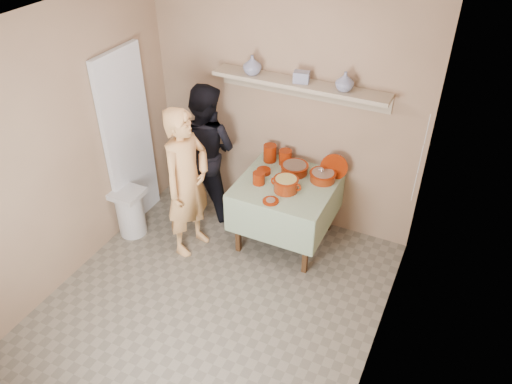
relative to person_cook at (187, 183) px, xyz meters
The scene contains 22 objects.
ground 1.28m from the person_cook, 50.70° to the right, with size 3.50×3.50×0.00m, color #736A5A.
tile_panel 0.88m from the person_cook, 167.25° to the left, with size 0.06×0.70×2.00m, color silver.
plate_stack_a 1.00m from the person_cook, 57.42° to the left, with size 0.14×0.14×0.19m, color maroon.
plate_stack_b 1.11m from the person_cook, 50.00° to the left, with size 0.14×0.14×0.17m, color maroon.
bowl_stack 0.73m from the person_cook, 31.87° to the left, with size 0.13×0.13×0.13m, color maroon.
empty_bowl 0.82m from the person_cook, 45.10° to the left, with size 0.15×0.15×0.04m, color maroon.
propped_lid 1.51m from the person_cook, 33.18° to the left, with size 0.28×0.28×0.02m, color maroon.
vase_right 1.83m from the person_cook, 33.71° to the left, with size 0.17×0.17×0.18m, color navy.
vase_left 1.35m from the person_cook, 68.91° to the left, with size 0.19×0.19×0.19m, color navy.
ceramic_box 1.54m from the person_cook, 45.54° to the left, with size 0.15×0.11×0.11m, color navy.
person_cook is the anchor object (origin of this frame).
person_helper 0.68m from the person_cook, 104.96° to the left, with size 0.77×0.60×1.59m, color black.
room_shell 1.26m from the person_cook, 50.70° to the right, with size 3.04×3.54×2.62m.
serving_table 1.03m from the person_cook, 30.78° to the left, with size 0.97×0.97×0.76m.
cazuela_meat_a 1.13m from the person_cook, 39.92° to the left, with size 0.30×0.30×0.10m.
cazuela_meat_b 1.39m from the person_cook, 31.06° to the left, with size 0.28×0.28×0.10m.
ladle 1.38m from the person_cook, 32.02° to the left, with size 0.08×0.26×0.19m.
cazuela_rice 0.99m from the person_cook, 22.67° to the left, with size 0.33×0.25×0.14m.
front_plate 0.87m from the person_cook, ahead, with size 0.16×0.16×0.03m.
wall_shelf 1.48m from the person_cook, 47.30° to the left, with size 1.80×0.25×0.21m.
trash_bin 0.90m from the person_cook, behind, with size 0.32×0.32×0.56m.
electrical_cord 2.25m from the person_cook, 18.98° to the left, with size 0.01×0.05×0.90m.
Camera 1 is at (1.79, -2.69, 3.63)m, focal length 35.00 mm.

